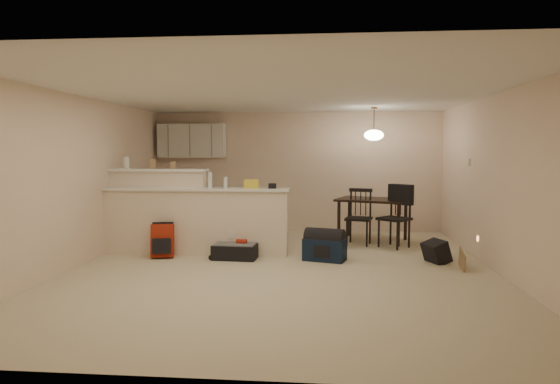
# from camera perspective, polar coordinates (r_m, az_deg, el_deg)

# --- Properties ---
(room) EXTENTS (7.00, 7.02, 2.50)m
(room) POSITION_cam_1_polar(r_m,az_deg,el_deg) (7.06, 0.30, 1.14)
(room) COLOR beige
(room) RESTS_ON ground
(breakfast_bar) EXTENTS (3.08, 0.58, 1.39)m
(breakfast_bar) POSITION_cam_1_polar(r_m,az_deg,el_deg) (8.41, -11.16, -2.76)
(breakfast_bar) COLOR beige
(breakfast_bar) RESTS_ON ground
(upper_cabinets) EXTENTS (1.40, 0.34, 0.70)m
(upper_cabinets) POSITION_cam_1_polar(r_m,az_deg,el_deg) (10.71, -10.02, 5.78)
(upper_cabinets) COLOR white
(upper_cabinets) RESTS_ON room
(kitchen_counter) EXTENTS (1.80, 0.60, 0.90)m
(kitchen_counter) POSITION_cam_1_polar(r_m,az_deg,el_deg) (10.61, -9.05, -2.04)
(kitchen_counter) COLOR white
(kitchen_counter) RESTS_ON ground
(thermostat) EXTENTS (0.02, 0.12, 0.12)m
(thermostat) POSITION_cam_1_polar(r_m,az_deg,el_deg) (8.90, 20.76, 3.19)
(thermostat) COLOR beige
(thermostat) RESTS_ON room
(jar) EXTENTS (0.10, 0.10, 0.20)m
(jar) POSITION_cam_1_polar(r_m,az_deg,el_deg) (8.80, -17.15, 3.21)
(jar) COLOR silver
(jar) RESTS_ON breakfast_bar
(cereal_box) EXTENTS (0.10, 0.07, 0.16)m
(cereal_box) POSITION_cam_1_polar(r_m,az_deg,el_deg) (8.64, -14.32, 3.12)
(cereal_box) COLOR #99774F
(cereal_box) RESTS_ON breakfast_bar
(small_box) EXTENTS (0.08, 0.06, 0.12)m
(small_box) POSITION_cam_1_polar(r_m,az_deg,el_deg) (8.53, -12.10, 3.01)
(small_box) COLOR #99774F
(small_box) RESTS_ON breakfast_bar
(bottle_a) EXTENTS (0.07, 0.07, 0.26)m
(bottle_a) POSITION_cam_1_polar(r_m,az_deg,el_deg) (8.15, -8.00, 1.37)
(bottle_a) COLOR silver
(bottle_a) RESTS_ON breakfast_bar
(bottle_b) EXTENTS (0.06, 0.06, 0.18)m
(bottle_b) POSITION_cam_1_polar(r_m,az_deg,el_deg) (8.10, -6.26, 1.08)
(bottle_b) COLOR silver
(bottle_b) RESTS_ON breakfast_bar
(bag_lump) EXTENTS (0.22, 0.18, 0.14)m
(bag_lump) POSITION_cam_1_polar(r_m,az_deg,el_deg) (8.02, -3.30, 0.93)
(bag_lump) COLOR #99774F
(bag_lump) RESTS_ON breakfast_bar
(pouch) EXTENTS (0.12, 0.10, 0.08)m
(pouch) POSITION_cam_1_polar(r_m,az_deg,el_deg) (7.98, -0.87, 0.70)
(pouch) COLOR #99774F
(pouch) RESTS_ON breakfast_bar
(dining_table) EXTENTS (1.48, 1.22, 0.80)m
(dining_table) POSITION_cam_1_polar(r_m,az_deg,el_deg) (9.50, 10.55, -1.34)
(dining_table) COLOR black
(dining_table) RESTS_ON ground
(pendant_lamp) EXTENTS (0.36, 0.36, 0.62)m
(pendant_lamp) POSITION_cam_1_polar(r_m,az_deg,el_deg) (9.46, 10.67, 6.46)
(pendant_lamp) COLOR brown
(pendant_lamp) RESTS_ON room
(dining_chair_near) EXTENTS (0.53, 0.51, 1.01)m
(dining_chair_near) POSITION_cam_1_polar(r_m,az_deg,el_deg) (9.08, 8.98, -2.84)
(dining_chair_near) COLOR black
(dining_chair_near) RESTS_ON ground
(dining_chair_far) EXTENTS (0.65, 0.65, 1.08)m
(dining_chair_far) POSITION_cam_1_polar(r_m,az_deg,el_deg) (8.94, 12.92, -2.79)
(dining_chair_far) COLOR black
(dining_chair_far) RESTS_ON ground
(suitcase) EXTENTS (0.70, 0.48, 0.23)m
(suitcase) POSITION_cam_1_polar(r_m,az_deg,el_deg) (7.92, -5.14, -6.78)
(suitcase) COLOR black
(suitcase) RESTS_ON ground
(red_backpack) EXTENTS (0.39, 0.28, 0.52)m
(red_backpack) POSITION_cam_1_polar(r_m,az_deg,el_deg) (8.18, -13.27, -5.46)
(red_backpack) COLOR #A32312
(red_backpack) RESTS_ON ground
(navy_duffel) EXTENTS (0.70, 0.51, 0.34)m
(navy_duffel) POSITION_cam_1_polar(r_m,az_deg,el_deg) (7.78, 5.13, -6.56)
(navy_duffel) COLOR #101D33
(navy_duffel) RESTS_ON ground
(black_daypack) EXTENTS (0.38, 0.44, 0.32)m
(black_daypack) POSITION_cam_1_polar(r_m,az_deg,el_deg) (7.96, 17.42, -6.57)
(black_daypack) COLOR black
(black_daypack) RESTS_ON ground
(cardboard_sheet) EXTENTS (0.03, 0.36, 0.28)m
(cardboard_sheet) POSITION_cam_1_polar(r_m,az_deg,el_deg) (7.60, 20.09, -7.36)
(cardboard_sheet) COLOR #99774F
(cardboard_sheet) RESTS_ON ground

